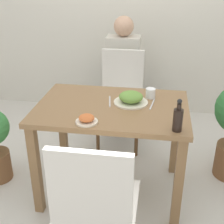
% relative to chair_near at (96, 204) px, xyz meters
% --- Properties ---
extents(ground_plane, '(16.00, 16.00, 0.00)m').
position_rel_chair_near_xyz_m(ground_plane, '(-0.03, 0.75, -0.51)').
color(ground_plane, beige).
extents(dining_table, '(1.06, 0.73, 0.73)m').
position_rel_chair_near_xyz_m(dining_table, '(-0.03, 0.75, 0.10)').
color(dining_table, olive).
rests_on(dining_table, ground_plane).
extents(chair_near, '(0.42, 0.42, 0.90)m').
position_rel_chair_near_xyz_m(chair_near, '(0.00, 0.00, 0.00)').
color(chair_near, silver).
rests_on(chair_near, ground_plane).
extents(chair_far, '(0.42, 0.42, 0.90)m').
position_rel_chair_near_xyz_m(chair_far, '(-0.07, 1.52, 0.00)').
color(chair_far, silver).
rests_on(chair_far, ground_plane).
extents(food_plate, '(0.24, 0.24, 0.09)m').
position_rel_chair_near_xyz_m(food_plate, '(0.09, 0.81, 0.25)').
color(food_plate, beige).
rests_on(food_plate, dining_table).
extents(side_plate, '(0.14, 0.14, 0.05)m').
position_rel_chair_near_xyz_m(side_plate, '(-0.15, 0.47, 0.24)').
color(side_plate, beige).
rests_on(side_plate, dining_table).
extents(drink_cup, '(0.07, 0.07, 0.07)m').
position_rel_chair_near_xyz_m(drink_cup, '(0.23, 0.93, 0.25)').
color(drink_cup, white).
rests_on(drink_cup, dining_table).
extents(sauce_bottle, '(0.06, 0.06, 0.20)m').
position_rel_chair_near_xyz_m(sauce_bottle, '(0.41, 0.46, 0.30)').
color(sauce_bottle, black).
rests_on(sauce_bottle, dining_table).
extents(fork_utensil, '(0.04, 0.19, 0.00)m').
position_rel_chair_near_xyz_m(fork_utensil, '(-0.06, 0.81, 0.22)').
color(fork_utensil, silver).
rests_on(fork_utensil, dining_table).
extents(spoon_utensil, '(0.03, 0.19, 0.00)m').
position_rel_chair_near_xyz_m(spoon_utensil, '(0.25, 0.81, 0.22)').
color(spoon_utensil, silver).
rests_on(spoon_utensil, dining_table).
extents(person_figure, '(0.34, 0.22, 1.17)m').
position_rel_chair_near_xyz_m(person_figure, '(-0.09, 1.90, 0.07)').
color(person_figure, '#2D3347').
rests_on(person_figure, ground_plane).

